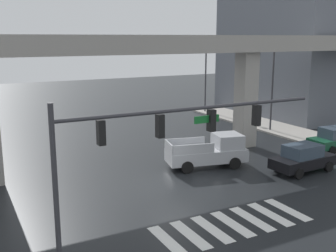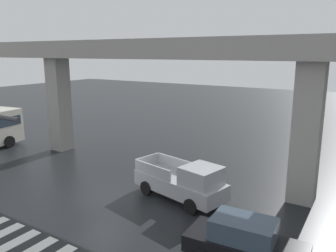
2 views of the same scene
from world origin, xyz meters
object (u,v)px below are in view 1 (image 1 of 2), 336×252
at_px(sedan_dark_green, 336,139).
at_px(sedan_black, 303,158).
at_px(pickup_truck, 211,152).
at_px(street_lamp_mid_block, 273,80).
at_px(traffic_signal_mast, 157,137).
at_px(street_lamp_far_north, 206,71).

bearing_deg(sedan_dark_green, sedan_black, -157.14).
height_order(pickup_truck, street_lamp_mid_block, street_lamp_mid_block).
bearing_deg(pickup_truck, sedan_dark_green, -5.61).
xyz_separation_m(sedan_black, traffic_signal_mast, (-12.53, -4.87, 3.83)).
height_order(sedan_black, street_lamp_far_north, street_lamp_far_north).
bearing_deg(street_lamp_mid_block, sedan_black, -121.60).
height_order(traffic_signal_mast, street_lamp_far_north, street_lamp_far_north).
bearing_deg(sedan_black, street_lamp_far_north, 73.78).
bearing_deg(street_lamp_far_north, street_lamp_mid_block, -90.00).
height_order(pickup_truck, sedan_dark_green, pickup_truck).
distance_m(pickup_truck, sedan_dark_green, 10.51).
relative_size(sedan_black, traffic_signal_mast, 0.40).
xyz_separation_m(sedan_black, street_lamp_mid_block, (5.87, 9.54, 3.70)).
distance_m(sedan_dark_green, sedan_black, 6.47).
distance_m(street_lamp_mid_block, street_lamp_far_north, 10.62).
bearing_deg(pickup_truck, street_lamp_mid_block, 30.06).
bearing_deg(pickup_truck, traffic_signal_mast, -133.70).
bearing_deg(sedan_black, traffic_signal_mast, -158.75).
height_order(traffic_signal_mast, street_lamp_mid_block, street_lamp_mid_block).
bearing_deg(street_lamp_far_north, sedan_dark_green, -89.69).
distance_m(sedan_black, street_lamp_far_north, 21.32).
relative_size(sedan_dark_green, sedan_black, 1.00).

